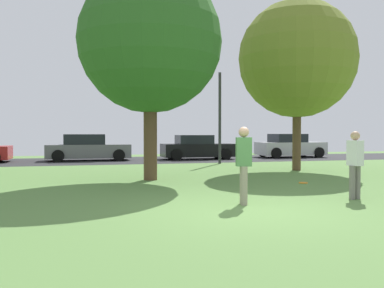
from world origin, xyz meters
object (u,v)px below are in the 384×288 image
(frisbee_disc, at_px, (303,183))
(parked_car_silver, at_px, (290,146))
(person_thrower, at_px, (244,162))
(parked_car_black, at_px, (197,148))
(street_lamp_post, at_px, (220,118))
(person_bystander, at_px, (355,162))
(parked_car_grey, at_px, (88,149))
(maple_tree_near, at_px, (297,59))
(oak_tree_right, at_px, (150,42))

(frisbee_disc, bearing_deg, parked_car_silver, 63.66)
(person_thrower, relative_size, parked_car_black, 0.40)
(parked_car_black, relative_size, street_lamp_post, 0.92)
(parked_car_silver, bearing_deg, person_thrower, -121.01)
(person_thrower, height_order, street_lamp_post, street_lamp_post)
(person_bystander, xyz_separation_m, parked_car_black, (0.50, 15.26, -0.21))
(street_lamp_post, bearing_deg, person_bystander, -93.07)
(parked_car_grey, bearing_deg, person_thrower, -79.53)
(person_bystander, distance_m, street_lamp_post, 11.59)
(person_thrower, relative_size, parked_car_grey, 0.37)
(parked_car_black, bearing_deg, frisbee_disc, -90.27)
(maple_tree_near, xyz_separation_m, oak_tree_right, (-6.35, -1.96, -0.05))
(parked_car_grey, xyz_separation_m, parked_car_silver, (12.29, 0.02, 0.01))
(parked_car_grey, distance_m, street_lamp_post, 7.66)
(person_bystander, bearing_deg, frisbee_disc, -18.90)
(person_thrower, xyz_separation_m, parked_car_black, (3.26, 15.28, -0.27))
(person_thrower, height_order, parked_car_grey, person_thrower)
(person_bystander, bearing_deg, maple_tree_near, -29.69)
(oak_tree_right, relative_size, parked_car_silver, 1.66)
(parked_car_black, bearing_deg, street_lamp_post, -88.19)
(maple_tree_near, bearing_deg, oak_tree_right, -162.85)
(person_thrower, bearing_deg, maple_tree_near, 66.65)
(person_bystander, height_order, parked_car_black, person_bystander)
(frisbee_disc, bearing_deg, person_thrower, -135.73)
(parked_car_black, bearing_deg, parked_car_grey, 176.78)
(person_bystander, xyz_separation_m, street_lamp_post, (0.62, 11.49, 1.39))
(person_thrower, xyz_separation_m, street_lamp_post, (3.38, 11.51, 1.33))
(parked_car_grey, relative_size, street_lamp_post, 1.00)
(oak_tree_right, bearing_deg, street_lamp_post, 54.34)
(street_lamp_post, bearing_deg, person_thrower, -106.36)
(person_bystander, relative_size, parked_car_grey, 0.35)
(person_bystander, bearing_deg, oak_tree_right, 26.12)
(oak_tree_right, relative_size, parked_car_black, 1.65)
(street_lamp_post, bearing_deg, frisbee_disc, -91.21)
(street_lamp_post, bearing_deg, parked_car_black, 91.81)
(maple_tree_near, distance_m, street_lamp_post, 5.23)
(person_bystander, height_order, parked_car_silver, person_bystander)
(maple_tree_near, distance_m, person_bystander, 8.40)
(frisbee_disc, relative_size, street_lamp_post, 0.06)
(maple_tree_near, bearing_deg, frisbee_disc, -116.33)
(parked_car_silver, distance_m, street_lamp_post, 7.47)
(person_thrower, bearing_deg, frisbee_disc, 56.90)
(maple_tree_near, xyz_separation_m, person_thrower, (-5.21, -7.17, -3.60))
(parked_car_grey, bearing_deg, frisbee_disc, -64.03)
(frisbee_disc, height_order, parked_car_silver, parked_car_silver)
(maple_tree_near, relative_size, parked_car_silver, 1.68)
(person_thrower, bearing_deg, oak_tree_right, 114.96)
(person_thrower, distance_m, frisbee_disc, 4.56)
(frisbee_disc, xyz_separation_m, street_lamp_post, (0.18, 8.39, 2.24))
(person_thrower, distance_m, parked_car_black, 15.62)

